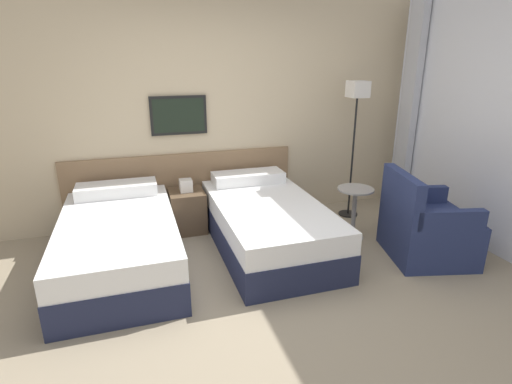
{
  "coord_description": "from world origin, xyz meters",
  "views": [
    {
      "loc": [
        -0.99,
        -2.7,
        1.95
      ],
      "look_at": [
        0.15,
        0.92,
        0.66
      ],
      "focal_mm": 28.0,
      "sensor_mm": 36.0,
      "label": 1
    }
  ],
  "objects": [
    {
      "name": "ground_plane",
      "position": [
        0.0,
        0.0,
        0.0
      ],
      "size": [
        16.0,
        16.0,
        0.0
      ],
      "primitive_type": "plane",
      "color": "gray"
    },
    {
      "name": "wall_headboard",
      "position": [
        -0.03,
        2.01,
        1.3
      ],
      "size": [
        10.0,
        0.1,
        2.7
      ],
      "color": "#C6B28E",
      "rests_on": "ground_plane"
    },
    {
      "name": "bed_near_door",
      "position": [
        -1.2,
        0.99,
        0.26
      ],
      "size": [
        1.06,
        1.94,
        0.64
      ],
      "color": "#1E233D",
      "rests_on": "ground_plane"
    },
    {
      "name": "bed_near_window",
      "position": [
        0.3,
        0.99,
        0.26
      ],
      "size": [
        1.06,
        1.94,
        0.64
      ],
      "color": "#1E233D",
      "rests_on": "ground_plane"
    },
    {
      "name": "nightstand",
      "position": [
        -0.45,
        1.68,
        0.25
      ],
      "size": [
        0.39,
        0.44,
        0.62
      ],
      "color": "brown",
      "rests_on": "ground_plane"
    },
    {
      "name": "floor_lamp",
      "position": [
        1.6,
        1.54,
        1.36
      ],
      "size": [
        0.24,
        0.24,
        1.68
      ],
      "color": "black",
      "rests_on": "ground_plane"
    },
    {
      "name": "side_table",
      "position": [
        1.28,
        0.9,
        0.4
      ],
      "size": [
        0.39,
        0.39,
        0.59
      ],
      "color": "gray",
      "rests_on": "ground_plane"
    },
    {
      "name": "armchair",
      "position": [
        1.75,
        0.3,
        0.3
      ],
      "size": [
        0.92,
        0.94,
        0.89
      ],
      "rotation": [
        0.0,
        0.0,
        1.33
      ],
      "color": "navy",
      "rests_on": "ground_plane"
    }
  ]
}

